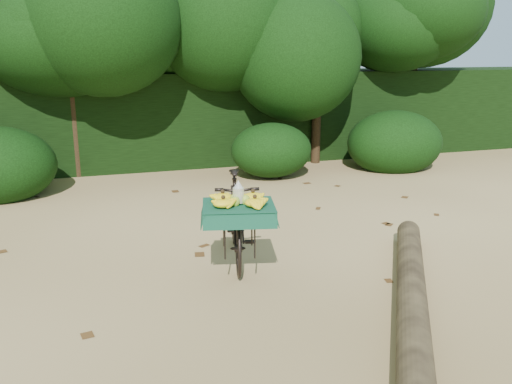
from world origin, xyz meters
name	(u,v)px	position (x,y,z in m)	size (l,w,h in m)	color
ground	(272,283)	(0.00, 0.00, 0.00)	(80.00, 80.00, 0.00)	tan
vendor_bicycle	(236,217)	(-0.17, 0.70, 0.49)	(0.92, 1.76, 0.96)	black
fallen_log	(412,294)	(1.01, -0.88, 0.13)	(0.26, 0.26, 3.59)	brown
hedge_backdrop	(169,118)	(0.00, 6.30, 0.90)	(26.00, 1.80, 1.80)	black
tree_row	(137,63)	(-0.65, 5.50, 2.00)	(14.50, 2.00, 4.00)	black
bush_clumps	(217,156)	(0.50, 4.30, 0.45)	(8.80, 1.70, 0.90)	black
leaf_litter	(252,259)	(0.00, 0.65, 0.01)	(7.00, 7.30, 0.01)	#4F3015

